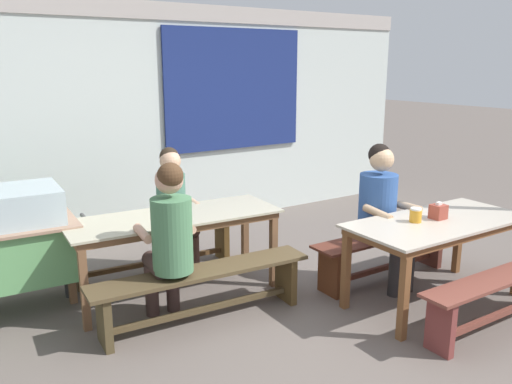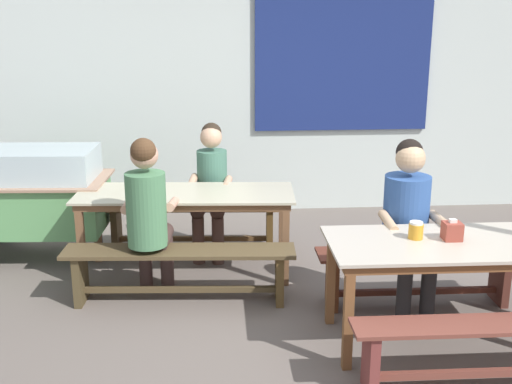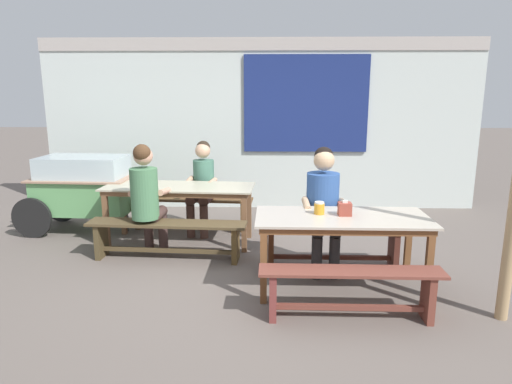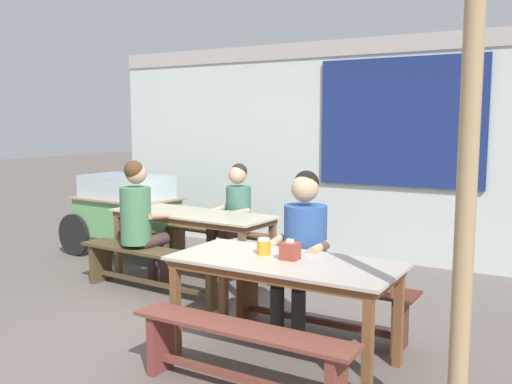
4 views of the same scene
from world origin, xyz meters
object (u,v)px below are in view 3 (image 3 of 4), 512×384
bench_far_front (167,233)px  bench_near_front (350,287)px  person_right_near_table (323,201)px  dining_table_far (179,192)px  food_cart (83,186)px  tissue_box (345,209)px  person_center_facing (202,182)px  person_left_back_turned (146,194)px  bench_near_back (332,241)px  condiment_jar (319,208)px  dining_table_near (342,224)px  bench_far_back (191,208)px

bench_far_front → bench_near_front: same height
bench_near_front → person_right_near_table: (-0.11, 1.13, 0.46)m
dining_table_far → food_cart: 1.50m
tissue_box → person_center_facing: bearing=131.6°
person_left_back_turned → bench_near_front: bearing=-34.7°
food_cart → person_right_near_table: size_ratio=1.28×
bench_near_back → person_left_back_turned: 2.15m
person_center_facing → condiment_jar: 2.25m
food_cart → condiment_jar: food_cart is taller
person_left_back_turned → tissue_box: person_left_back_turned is taller
dining_table_near → food_cart: bearing=150.0°
bench_near_front → condiment_jar: size_ratio=12.86×
person_right_near_table → tissue_box: bearing=-74.5°
dining_table_near → person_left_back_turned: (-2.08, 0.84, 0.09)m
bench_near_back → person_center_facing: (-1.59, 1.26, 0.41)m
condiment_jar → person_left_back_turned: bearing=157.6°
dining_table_far → condiment_jar: condiment_jar is taller
condiment_jar → bench_near_front: bearing=-73.1°
food_cart → bench_near_back: bearing=-21.5°
bench_near_back → person_left_back_turned: bearing=173.1°
tissue_box → person_right_near_table: bearing=105.5°
bench_near_front → tissue_box: tissue_box is taller
bench_far_back → tissue_box: bearing=-46.8°
person_left_back_turned → person_center_facing: size_ratio=1.07×
dining_table_near → bench_far_back: bearing=132.3°
bench_far_front → bench_near_front: 2.28m
bench_near_back → condiment_jar: condiment_jar is taller
food_cart → person_left_back_turned: size_ratio=1.28×
bench_far_back → bench_near_front: size_ratio=1.13×
food_cart → dining_table_near: bearing=-30.0°
dining_table_near → bench_far_back: (-1.77, 1.94, -0.36)m
dining_table_far → person_right_near_table: 1.88m
dining_table_far → bench_far_front: bearing=-93.7°
person_right_near_table → condiment_jar: bearing=-101.6°
dining_table_near → person_left_back_turned: 2.24m
dining_table_far → person_left_back_turned: (-0.27, -0.51, 0.09)m
bench_far_front → person_right_near_table: (1.73, -0.23, 0.44)m
dining_table_near → bench_near_back: 0.70m
person_left_back_turned → bench_far_front: bearing=-17.6°
bench_far_front → food_cart: 1.79m
bench_far_back → person_center_facing: (0.18, -0.10, 0.39)m
dining_table_near → bench_far_front: (-1.84, 0.77, -0.35)m
dining_table_near → bench_near_back: (0.01, 0.59, -0.38)m
bench_near_back → food_cart: 3.48m
dining_table_near → bench_far_front: dining_table_near is taller
bench_near_front → person_center_facing: size_ratio=1.24×
food_cart → person_right_near_table: 3.38m
bench_near_back → tissue_box: (0.02, -0.56, 0.51)m
bench_near_back → person_left_back_turned: size_ratio=1.19×
dining_table_near → bench_near_front: (-0.01, -0.59, -0.37)m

